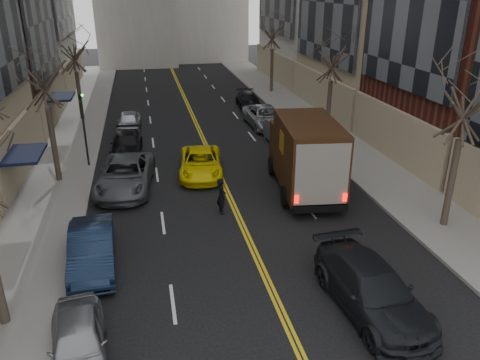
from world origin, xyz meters
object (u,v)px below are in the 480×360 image
at_px(ups_truck, 305,155).
at_px(pedestrian, 221,196).
at_px(observer_sedan, 372,289).
at_px(taxi, 201,163).

distance_m(ups_truck, pedestrian, 5.10).
bearing_deg(ups_truck, pedestrian, -153.05).
bearing_deg(pedestrian, observer_sedan, -159.57).
height_order(observer_sedan, taxi, observer_sedan).
relative_size(taxi, pedestrian, 2.84).
bearing_deg(pedestrian, ups_truck, -73.35).
bearing_deg(ups_truck, observer_sedan, -89.45).
xyz_separation_m(ups_truck, observer_sedan, (-1.06, -9.84, -1.17)).
bearing_deg(taxi, pedestrian, -79.60).
bearing_deg(observer_sedan, pedestrian, 110.09).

